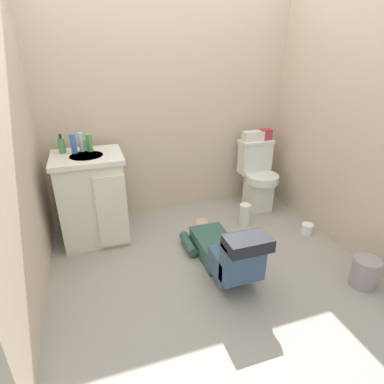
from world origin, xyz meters
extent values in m
cube|color=#9D9587|center=(0.00, 0.00, -0.02)|extent=(3.00, 3.01, 0.04)
cube|color=beige|center=(0.00, 1.05, 1.20)|extent=(2.66, 0.08, 2.40)
cube|color=beige|center=(-1.29, 0.00, 1.20)|extent=(0.08, 2.01, 2.40)
cube|color=beige|center=(1.29, 0.00, 1.20)|extent=(0.08, 2.01, 2.40)
cube|color=silver|center=(0.90, 0.69, 0.19)|extent=(0.22, 0.30, 0.38)
cylinder|color=silver|center=(0.90, 0.63, 0.38)|extent=(0.35, 0.35, 0.08)
cube|color=silver|center=(0.90, 0.82, 0.55)|extent=(0.34, 0.17, 0.34)
cube|color=silver|center=(0.90, 0.82, 0.73)|extent=(0.36, 0.19, 0.03)
cube|color=beige|center=(-0.85, 0.64, 0.39)|extent=(0.56, 0.48, 0.78)
cube|color=silver|center=(-0.85, 0.64, 0.80)|extent=(0.60, 0.52, 0.04)
cylinder|color=silver|center=(-0.85, 0.62, 0.79)|extent=(0.28, 0.28, 0.05)
cube|color=beige|center=(-0.70, 0.39, 0.37)|extent=(0.26, 0.03, 0.66)
cylinder|color=silver|center=(-0.85, 0.78, 0.87)|extent=(0.02, 0.02, 0.10)
cube|color=#33594C|center=(0.10, 0.00, 0.09)|extent=(0.29, 0.52, 0.17)
sphere|color=tan|center=(0.10, 0.33, 0.10)|extent=(0.19, 0.19, 0.19)
cube|color=#3E5672|center=(0.10, -0.36, 0.18)|extent=(0.31, 0.28, 0.20)
cube|color=#3E5672|center=(0.10, -0.50, 0.30)|extent=(0.31, 0.12, 0.32)
cube|color=black|center=(0.10, -0.55, 0.47)|extent=(0.31, 0.19, 0.09)
cylinder|color=#33594C|center=(-0.09, 0.16, 0.06)|extent=(0.08, 0.30, 0.08)
cube|color=silver|center=(0.85, 0.82, 0.80)|extent=(0.22, 0.11, 0.10)
cube|color=#B22D3F|center=(1.00, 0.82, 0.81)|extent=(0.12, 0.09, 0.11)
cylinder|color=#449350|center=(-1.04, 0.76, 0.89)|extent=(0.06, 0.06, 0.13)
cylinder|color=black|center=(-1.04, 0.76, 0.97)|extent=(0.02, 0.02, 0.04)
cylinder|color=#3E6BBD|center=(-0.94, 0.72, 0.90)|extent=(0.05, 0.05, 0.17)
cylinder|color=silver|center=(-0.88, 0.76, 0.90)|extent=(0.04, 0.04, 0.17)
cylinder|color=#48A14F|center=(-0.81, 0.74, 0.89)|extent=(0.05, 0.05, 0.15)
cylinder|color=gray|center=(1.03, -0.71, 0.12)|extent=(0.19, 0.19, 0.23)
cylinder|color=white|center=(0.60, 0.41, 0.11)|extent=(0.11, 0.11, 0.22)
cylinder|color=white|center=(1.09, 0.05, 0.05)|extent=(0.11, 0.11, 0.10)
camera|label=1|loc=(-0.81, -2.09, 1.66)|focal=29.43mm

